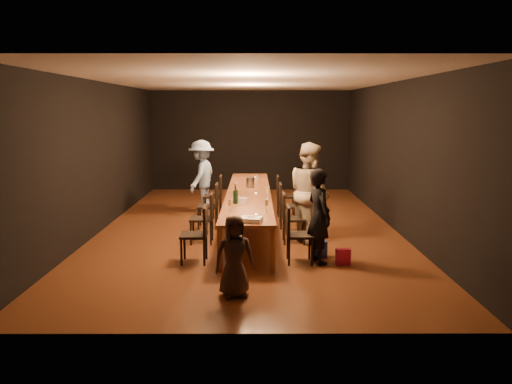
{
  "coord_description": "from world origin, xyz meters",
  "views": [
    {
      "loc": [
        0.13,
        -10.17,
        2.45
      ],
      "look_at": [
        0.15,
        -1.48,
        1.0
      ],
      "focal_mm": 35.0,
      "sensor_mm": 36.0,
      "label": 1
    }
  ],
  "objects_px": {
    "table": "(249,194)",
    "chair_right_0": "(300,234)",
    "chair_left_2": "(208,206)",
    "plate_stack": "(243,201)",
    "man_blue": "(202,176)",
    "child": "(234,256)",
    "chair_right_2": "(289,206)",
    "woman_tan": "(310,192)",
    "chair_right_3": "(286,196)",
    "chair_right_1": "(294,218)",
    "chair_left_0": "(194,234)",
    "woman_birthday": "(319,216)",
    "chair_left_3": "(213,196)",
    "ice_bucket": "(250,182)",
    "champagne_bottle": "(236,194)",
    "chair_left_1": "(202,218)",
    "birthday_cake": "(251,220)"
  },
  "relations": [
    {
      "from": "chair_right_1",
      "to": "ice_bucket",
      "type": "bearing_deg",
      "value": -157.08
    },
    {
      "from": "chair_right_2",
      "to": "woman_birthday",
      "type": "relative_size",
      "value": 0.61
    },
    {
      "from": "chair_right_2",
      "to": "plate_stack",
      "type": "height_order",
      "value": "chair_right_2"
    },
    {
      "from": "chair_left_3",
      "to": "woman_birthday",
      "type": "height_order",
      "value": "woman_birthday"
    },
    {
      "from": "champagne_bottle",
      "to": "ice_bucket",
      "type": "height_order",
      "value": "champagne_bottle"
    },
    {
      "from": "woman_birthday",
      "to": "birthday_cake",
      "type": "xyz_separation_m",
      "value": [
        -1.08,
        -0.35,
        0.02
      ]
    },
    {
      "from": "champagne_bottle",
      "to": "woman_tan",
      "type": "bearing_deg",
      "value": 9.63
    },
    {
      "from": "chair_left_2",
      "to": "birthday_cake",
      "type": "bearing_deg",
      "value": -161.52
    },
    {
      "from": "table",
      "to": "man_blue",
      "type": "xyz_separation_m",
      "value": [
        -1.15,
        1.7,
        0.16
      ]
    },
    {
      "from": "chair_right_1",
      "to": "woman_tan",
      "type": "relative_size",
      "value": 0.5
    },
    {
      "from": "woman_birthday",
      "to": "chair_left_2",
      "type": "bearing_deg",
      "value": 18.7
    },
    {
      "from": "chair_left_0",
      "to": "plate_stack",
      "type": "xyz_separation_m",
      "value": [
        0.76,
        1.14,
        0.34
      ]
    },
    {
      "from": "chair_left_1",
      "to": "woman_birthday",
      "type": "xyz_separation_m",
      "value": [
        2.0,
        -1.21,
        0.3
      ]
    },
    {
      "from": "man_blue",
      "to": "chair_right_1",
      "type": "bearing_deg",
      "value": 49.88
    },
    {
      "from": "chair_right_2",
      "to": "chair_left_0",
      "type": "relative_size",
      "value": 1.0
    },
    {
      "from": "chair_left_3",
      "to": "woman_birthday",
      "type": "relative_size",
      "value": 0.61
    },
    {
      "from": "chair_left_3",
      "to": "champagne_bottle",
      "type": "xyz_separation_m",
      "value": [
        0.63,
        -2.48,
        0.47
      ]
    },
    {
      "from": "chair_left_2",
      "to": "plate_stack",
      "type": "xyz_separation_m",
      "value": [
        0.76,
        -1.26,
        0.34
      ]
    },
    {
      "from": "chair_right_1",
      "to": "chair_left_2",
      "type": "relative_size",
      "value": 1.0
    },
    {
      "from": "child",
      "to": "chair_left_2",
      "type": "bearing_deg",
      "value": 87.05
    },
    {
      "from": "woman_tan",
      "to": "plate_stack",
      "type": "distance_m",
      "value": 1.27
    },
    {
      "from": "chair_right_3",
      "to": "child",
      "type": "bearing_deg",
      "value": -11.05
    },
    {
      "from": "chair_right_3",
      "to": "plate_stack",
      "type": "xyz_separation_m",
      "value": [
        -0.94,
        -2.46,
        0.34
      ]
    },
    {
      "from": "table",
      "to": "chair_left_0",
      "type": "distance_m",
      "value": 2.56
    },
    {
      "from": "chair_right_2",
      "to": "champagne_bottle",
      "type": "height_order",
      "value": "champagne_bottle"
    },
    {
      "from": "man_blue",
      "to": "child",
      "type": "height_order",
      "value": "man_blue"
    },
    {
      "from": "chair_left_1",
      "to": "woman_tan",
      "type": "bearing_deg",
      "value": -85.64
    },
    {
      "from": "chair_right_1",
      "to": "woman_tan",
      "type": "xyz_separation_m",
      "value": [
        0.3,
        0.15,
        0.46
      ]
    },
    {
      "from": "chair_left_3",
      "to": "woman_tan",
      "type": "distance_m",
      "value": 3.04
    },
    {
      "from": "chair_right_1",
      "to": "champagne_bottle",
      "type": "height_order",
      "value": "champagne_bottle"
    },
    {
      "from": "chair_left_3",
      "to": "man_blue",
      "type": "bearing_deg",
      "value": 31.07
    },
    {
      "from": "child",
      "to": "plate_stack",
      "type": "bearing_deg",
      "value": 75.62
    },
    {
      "from": "table",
      "to": "chair_left_0",
      "type": "relative_size",
      "value": 6.45
    },
    {
      "from": "chair_left_1",
      "to": "chair_left_3",
      "type": "xyz_separation_m",
      "value": [
        0.0,
        2.4,
        0.0
      ]
    },
    {
      "from": "chair_right_3",
      "to": "chair_right_0",
      "type": "bearing_deg",
      "value": -0.0
    },
    {
      "from": "chair_right_2",
      "to": "woman_tan",
      "type": "xyz_separation_m",
      "value": [
        0.3,
        -1.05,
        0.46
      ]
    },
    {
      "from": "chair_left_3",
      "to": "table",
      "type": "bearing_deg",
      "value": -144.69
    },
    {
      "from": "table",
      "to": "chair_right_0",
      "type": "distance_m",
      "value": 2.56
    },
    {
      "from": "man_blue",
      "to": "table",
      "type": "bearing_deg",
      "value": 49.37
    },
    {
      "from": "woman_tan",
      "to": "woman_birthday",
      "type": "bearing_deg",
      "value": 158.26
    },
    {
      "from": "plate_stack",
      "to": "ice_bucket",
      "type": "height_order",
      "value": "ice_bucket"
    },
    {
      "from": "chair_left_2",
      "to": "woman_tan",
      "type": "distance_m",
      "value": 2.3
    },
    {
      "from": "birthday_cake",
      "to": "ice_bucket",
      "type": "distance_m",
      "value": 3.5
    },
    {
      "from": "chair_left_1",
      "to": "chair_left_2",
      "type": "height_order",
      "value": "same"
    },
    {
      "from": "chair_right_0",
      "to": "woman_birthday",
      "type": "xyz_separation_m",
      "value": [
        0.3,
        -0.01,
        0.3
      ]
    },
    {
      "from": "chair_left_1",
      "to": "champagne_bottle",
      "type": "relative_size",
      "value": 2.52
    },
    {
      "from": "table",
      "to": "man_blue",
      "type": "height_order",
      "value": "man_blue"
    },
    {
      "from": "chair_right_2",
      "to": "chair_left_2",
      "type": "height_order",
      "value": "same"
    },
    {
      "from": "chair_left_1",
      "to": "champagne_bottle",
      "type": "height_order",
      "value": "champagne_bottle"
    },
    {
      "from": "chair_left_0",
      "to": "chair_left_2",
      "type": "distance_m",
      "value": 2.4
    }
  ]
}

